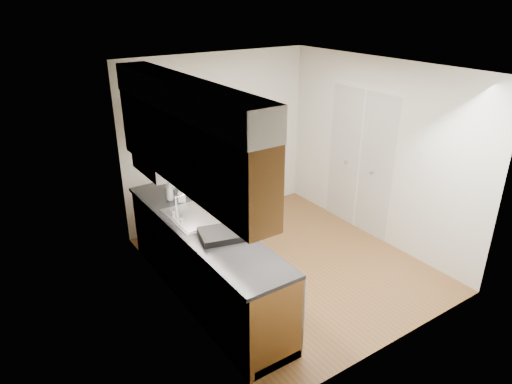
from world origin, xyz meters
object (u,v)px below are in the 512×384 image
(soap_bottle_c, at_px, (170,184))
(soap_bottle_a, at_px, (170,191))
(steel_can, at_px, (190,191))
(person, at_px, (243,205))
(soap_bottle_b, at_px, (182,194))
(dish_rack, at_px, (221,234))

(soap_bottle_c, bearing_deg, soap_bottle_a, -114.65)
(soap_bottle_c, xyz_separation_m, steel_can, (0.15, -0.27, -0.03))
(person, height_order, soap_bottle_a, person)
(soap_bottle_a, xyz_separation_m, soap_bottle_b, (0.10, -0.11, -0.02))
(person, distance_m, dish_rack, 0.96)
(dish_rack, bearing_deg, steel_can, 93.67)
(dish_rack, bearing_deg, soap_bottle_b, 101.75)
(soap_bottle_b, distance_m, steel_can, 0.21)
(steel_can, bearing_deg, person, -46.11)
(steel_can, bearing_deg, soap_bottle_b, -144.84)
(person, relative_size, soap_bottle_c, 9.97)
(soap_bottle_a, height_order, steel_can, soap_bottle_a)
(person, xyz_separation_m, soap_bottle_c, (-0.61, 0.75, 0.16))
(person, distance_m, soap_bottle_c, 0.98)
(soap_bottle_a, height_order, dish_rack, soap_bottle_a)
(person, distance_m, steel_can, 0.68)
(soap_bottle_a, bearing_deg, person, -32.86)
(soap_bottle_c, bearing_deg, person, -50.88)
(steel_can, bearing_deg, dish_rack, -100.87)
(soap_bottle_a, distance_m, soap_bottle_c, 0.30)
(soap_bottle_c, relative_size, dish_rack, 0.40)
(soap_bottle_b, height_order, soap_bottle_c, soap_bottle_b)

